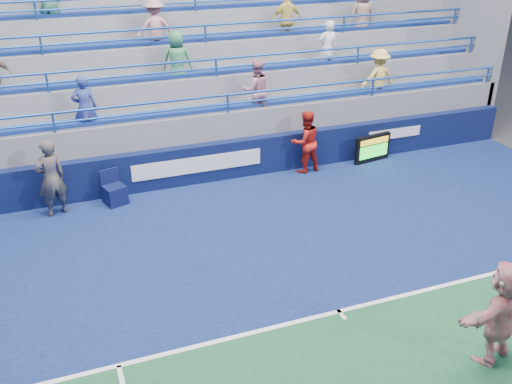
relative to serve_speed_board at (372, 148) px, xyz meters
name	(u,v)px	position (x,y,z in m)	size (l,w,h in m)	color
ground	(339,312)	(-4.31, -6.11, -0.42)	(120.00, 120.00, 0.00)	#333538
sponsor_wall	(231,159)	(-4.31, 0.39, 0.13)	(18.00, 0.32, 1.10)	#091336
bleacher_stand	(195,89)	(-4.31, 4.16, 1.12)	(18.00, 5.60, 6.13)	slate
serve_speed_board	(372,148)	(0.00, 0.00, 0.00)	(1.22, 0.32, 0.84)	black
judge_chair	(115,193)	(-7.62, -0.11, -0.13)	(0.64, 0.65, 0.90)	#0C123D
tennis_player	(501,312)	(-2.47, -8.07, 0.52)	(1.82, 1.06, 3.00)	white
line_judge	(51,178)	(-9.08, -0.19, 0.56)	(0.72, 0.47, 1.97)	#121733
ball_girl	(305,142)	(-2.20, 0.06, 0.48)	(0.88, 0.69, 1.82)	red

